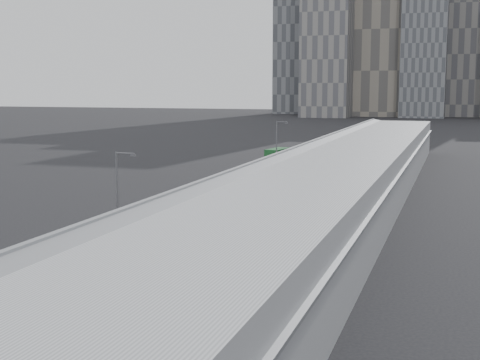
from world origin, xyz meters
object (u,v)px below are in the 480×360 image
at_px(bus_4, 261,190).
at_px(street_lamp_far, 278,142).
at_px(bus_1, 39,298).
at_px(bus_9, 349,145).
at_px(bus_8, 338,151).
at_px(bus_5, 285,175).
at_px(suv, 308,152).
at_px(bus_2, 149,245).
at_px(shipping_container, 277,157).
at_px(street_lamp_near, 119,189).
at_px(bus_3, 215,212).
at_px(bus_7, 323,157).
at_px(bus_6, 302,168).

xyz_separation_m(bus_4, street_lamp_far, (-6.64, 32.44, 3.09)).
distance_m(bus_1, bus_9, 110.79).
xyz_separation_m(bus_1, bus_8, (0.72, 96.90, -0.11)).
height_order(bus_5, suv, bus_5).
relative_size(bus_5, bus_8, 1.12).
bearing_deg(bus_9, bus_5, -85.73).
relative_size(bus_2, bus_9, 1.03).
bearing_deg(bus_2, street_lamp_far, 100.22).
height_order(shipping_container, suv, shipping_container).
relative_size(street_lamp_near, shipping_container, 1.36).
xyz_separation_m(bus_3, bus_7, (0.17, 54.81, 0.08)).
relative_size(bus_3, bus_9, 0.95).
bearing_deg(street_lamp_far, bus_2, -84.21).
distance_m(bus_1, bus_3, 29.43).
xyz_separation_m(bus_5, bus_6, (0.18, 10.45, -0.23)).
height_order(bus_4, bus_9, bus_4).
bearing_deg(bus_4, bus_7, 88.29).
relative_size(bus_8, street_lamp_far, 1.51).
xyz_separation_m(street_lamp_near, shipping_container, (-2.07, 63.13, -3.30)).
bearing_deg(street_lamp_near, bus_8, 84.90).
bearing_deg(street_lamp_near, bus_7, 84.24).
xyz_separation_m(bus_2, bus_8, (0.38, 82.86, -0.18)).
relative_size(bus_1, bus_2, 0.95).
height_order(bus_4, shipping_container, bus_4).
bearing_deg(bus_7, street_lamp_far, -132.49).
bearing_deg(street_lamp_near, street_lamp_far, 89.94).
distance_m(bus_3, bus_6, 38.75).
bearing_deg(bus_8, suv, 151.11).
xyz_separation_m(bus_3, bus_8, (0.56, 67.48, -0.06)).
distance_m(bus_6, street_lamp_near, 47.62).
relative_size(bus_7, bus_8, 1.09).
bearing_deg(bus_8, bus_1, -87.63).
height_order(bus_2, bus_8, bus_2).
distance_m(bus_2, bus_3, 15.39).
distance_m(bus_3, bus_9, 81.36).
bearing_deg(street_lamp_near, bus_2, -47.81).
height_order(bus_3, suv, bus_3).
xyz_separation_m(bus_2, bus_9, (0.22, 96.74, -0.06)).
height_order(bus_5, bus_8, bus_5).
relative_size(bus_5, suv, 2.69).
distance_m(bus_4, bus_9, 66.85).
distance_m(bus_2, street_lamp_far, 62.73).
bearing_deg(bus_5, bus_8, 85.09).
xyz_separation_m(bus_2, shipping_container, (-8.45, 70.18, -0.25)).
xyz_separation_m(bus_2, bus_6, (-0.13, 54.14, -0.23)).
bearing_deg(shipping_container, street_lamp_near, -78.81).
bearing_deg(bus_1, bus_5, 90.59).
xyz_separation_m(bus_4, bus_6, (-0.44, 24.24, -0.24)).
xyz_separation_m(bus_6, street_lamp_near, (-6.26, -47.09, 3.28)).
xyz_separation_m(bus_4, shipping_container, (-8.77, 40.29, -0.26)).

